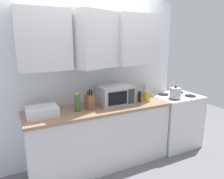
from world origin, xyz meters
TOP-DOWN VIEW (x-y plane):
  - wall_back_with_cabinets at (-0.00, -0.07)m, footprint 2.94×0.55m
  - counter_run at (0.00, -0.30)m, footprint 2.07×0.63m
  - stove_range at (1.42, -0.32)m, footprint 0.76×0.64m
  - kettle at (1.25, -0.46)m, footprint 0.18×0.18m
  - microwave at (0.26, -0.27)m, footprint 0.48×0.37m
  - dish_rack at (-0.78, -0.30)m, footprint 0.38×0.30m
  - knife_block at (-0.15, -0.31)m, footprint 0.12×0.13m
  - bottle_soy_dark at (0.65, -0.33)m, footprint 0.05×0.05m
  - bottle_green_oil at (-0.34, -0.33)m, footprint 0.07×0.07m
  - bottle_clear_tall at (0.93, -0.08)m, footprint 0.06×0.06m
  - bottle_yellow_mustard at (0.77, -0.36)m, footprint 0.08×0.08m

SIDE VIEW (x-z plane):
  - counter_run at x=0.00m, z-range 0.00..0.90m
  - stove_range at x=1.42m, z-range 0.00..0.91m
  - dish_rack at x=-0.78m, z-range 0.90..1.02m
  - bottle_soy_dark at x=0.65m, z-range 0.89..1.06m
  - bottle_yellow_mustard at x=0.77m, z-range 0.90..1.06m
  - bottle_clear_tall at x=0.93m, z-range 0.89..1.10m
  - kettle at x=1.25m, z-range 0.89..1.10m
  - knife_block at x=-0.15m, z-range 0.86..1.14m
  - bottle_green_oil at x=-0.34m, z-range 0.89..1.14m
  - microwave at x=0.26m, z-range 0.90..1.18m
  - wall_back_with_cabinets at x=0.00m, z-range 0.27..2.87m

